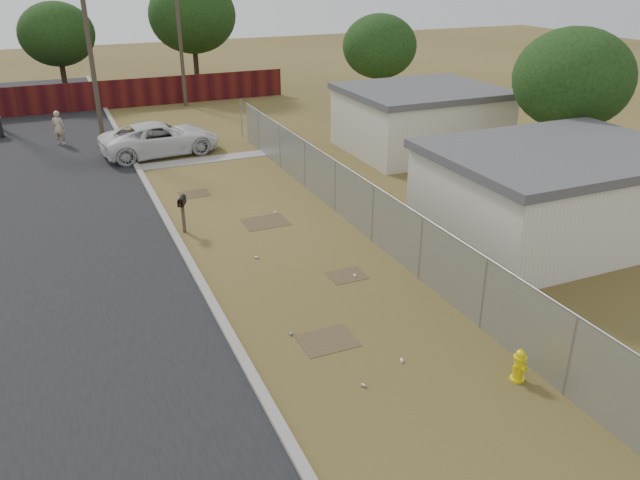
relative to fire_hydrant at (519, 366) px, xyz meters
name	(u,v)px	position (x,y,z in m)	size (l,w,h in m)	color
ground	(287,256)	(-2.52, 8.19, -0.39)	(120.00, 120.00, 0.00)	brown
street	(53,204)	(-9.27, 16.24, -0.37)	(15.10, 60.00, 0.12)	black
chainlink_fence	(359,209)	(0.60, 9.21, 0.41)	(0.10, 27.06, 2.02)	gray
privacy_fence	(52,99)	(-8.52, 33.19, 0.51)	(30.00, 0.12, 1.80)	#4D1410
utility_poles	(89,41)	(-6.18, 28.86, 4.30)	(12.60, 8.24, 9.00)	#493E30
houses	(479,151)	(7.18, 11.32, 1.17)	(9.30, 17.24, 3.10)	silver
horizon_trees	(162,33)	(-1.68, 31.75, 4.24)	(33.32, 31.94, 7.78)	#342317
fire_hydrant	(519,366)	(0.00, 0.00, 0.00)	(0.39, 0.40, 0.84)	yellow
mailbox	(182,204)	(-5.12, 11.46, 0.66)	(0.40, 0.57, 1.33)	brown
pickup_truck	(160,139)	(-4.05, 21.50, 0.40)	(2.62, 5.69, 1.58)	silver
pedestrian	(59,128)	(-8.51, 25.42, 0.49)	(0.64, 0.42, 1.76)	tan
scattered_litter	(317,293)	(-2.60, 5.49, -0.35)	(3.04, 10.81, 0.07)	white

